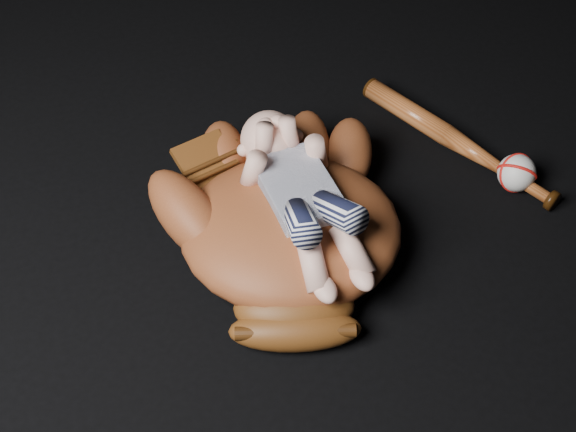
{
  "coord_description": "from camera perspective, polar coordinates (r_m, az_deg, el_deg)",
  "views": [
    {
      "loc": [
        -0.33,
        -0.94,
        1.09
      ],
      "look_at": [
        -0.07,
        -0.05,
        0.09
      ],
      "focal_mm": 50.0,
      "sensor_mm": 36.0,
      "label": 1
    }
  ],
  "objects": [
    {
      "name": "baseball",
      "position": [
        1.58,
        15.95,
        2.97
      ],
      "size": [
        0.09,
        0.09,
        0.07
      ],
      "primitive_type": "sphere",
      "rotation": [
        0.0,
        0.0,
        -0.3
      ],
      "color": "silver",
      "rests_on": "ground"
    },
    {
      "name": "baseball_glove",
      "position": [
        1.36,
        0.19,
        -0.44
      ],
      "size": [
        0.59,
        0.64,
        0.17
      ],
      "primitive_type": null,
      "rotation": [
        0.0,
        0.0,
        -0.24
      ],
      "color": "brown",
      "rests_on": "ground"
    },
    {
      "name": "newborn_baby",
      "position": [
        1.32,
        1.26,
        1.3
      ],
      "size": [
        0.22,
        0.41,
        0.16
      ],
      "primitive_type": null,
      "rotation": [
        0.0,
        0.0,
        0.1
      ],
      "color": "#EAAD96",
      "rests_on": "baseball_glove"
    },
    {
      "name": "baseball_bat",
      "position": [
        1.64,
        11.94,
        5.19
      ],
      "size": [
        0.25,
        0.44,
        0.04
      ],
      "primitive_type": null,
      "rotation": [
        0.0,
        0.0,
        0.47
      ],
      "color": "#96471D",
      "rests_on": "ground"
    }
  ]
}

